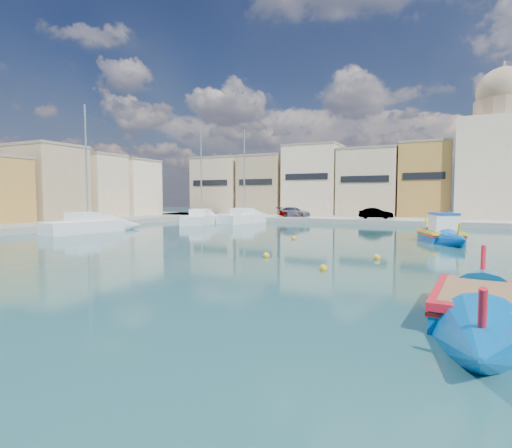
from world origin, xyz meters
The scene contains 13 objects.
ground centered at (0.00, 0.00, 0.00)m, with size 160.00×160.00×0.00m, color #143D3E.
north_quay centered at (0.00, 32.00, 0.30)m, with size 80.00×8.00×0.60m, color gray.
west_quay centered at (-32.00, 8.00, 0.30)m, with size 8.00×56.00×0.60m, color gray.
north_townhouses centered at (6.68, 39.36, 5.00)m, with size 83.20×7.87×10.19m.
west_townhouses centered at (-37.00, 8.05, 4.54)m, with size 7.14×40.64×8.52m.
church_block centered at (10.00, 40.00, 8.41)m, with size 10.00×10.00×19.10m.
parked_cars centered at (-10.60, 30.50, 1.24)m, with size 14.62×2.31×1.29m.
luzzu_blue_cabin centered at (4.23, 13.64, 0.39)m, with size 5.24×9.28×3.21m.
luzzu_blue_south centered at (5.75, -6.14, 0.30)m, with size 2.81×9.92×2.83m.
yacht_north centered at (-17.66, 26.46, 0.48)m, with size 4.28×9.47×12.21m.
yacht_midnorth centered at (-21.60, 22.02, 0.48)m, with size 4.42×8.89×12.10m.
yacht_mid centered at (-24.18, 8.83, 0.48)m, with size 4.01×10.00×12.26m.
mooring_buoys centered at (2.03, 5.28, 0.08)m, with size 22.83×19.67×0.36m.
Camera 1 is at (4.99, -18.08, 3.28)m, focal length 28.00 mm.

